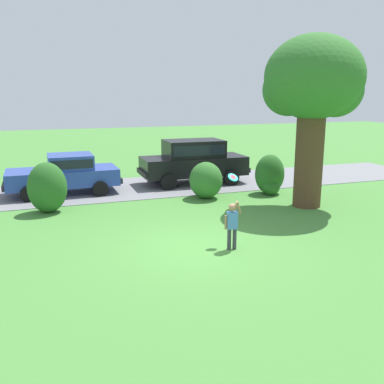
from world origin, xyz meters
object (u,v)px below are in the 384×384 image
(oak_tree_large, at_px, (313,86))
(child_thrower, at_px, (232,222))
(parked_sedan, at_px, (65,173))
(parked_suv, at_px, (194,159))
(frisbee, at_px, (233,177))

(oak_tree_large, relative_size, child_thrower, 4.53)
(oak_tree_large, bearing_deg, child_thrower, -143.86)
(oak_tree_large, relative_size, parked_sedan, 1.32)
(parked_sedan, xyz_separation_m, child_thrower, (3.57, -7.92, -0.13))
(oak_tree_large, height_order, parked_suv, oak_tree_large)
(oak_tree_large, distance_m, parked_suv, 6.30)
(child_thrower, distance_m, frisbee, 1.20)
(frisbee, bearing_deg, parked_sedan, 117.29)
(oak_tree_large, bearing_deg, parked_suv, 117.17)
(parked_sedan, distance_m, frisbee, 8.36)
(frisbee, bearing_deg, oak_tree_large, 32.76)
(oak_tree_large, distance_m, parked_sedan, 9.81)
(oak_tree_large, bearing_deg, parked_sedan, 149.27)
(parked_suv, bearing_deg, parked_sedan, -178.06)
(parked_sedan, bearing_deg, frisbee, -62.71)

